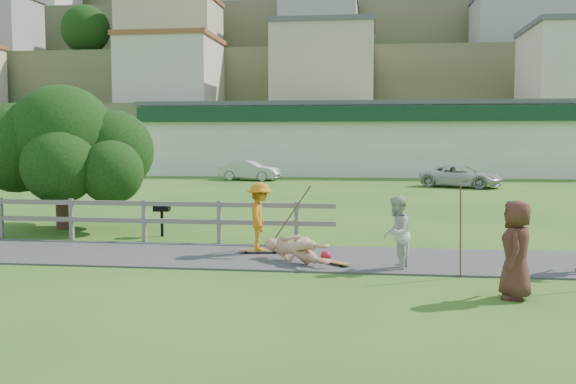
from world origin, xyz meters
name	(u,v)px	position (x,y,z in m)	size (l,w,h in m)	color
ground	(182,270)	(0.00, 0.00, 0.00)	(260.00, 260.00, 0.00)	#2B601B
path	(201,255)	(0.00, 1.50, 0.02)	(34.00, 3.00, 0.04)	#363639
fence	(49,213)	(-4.62, 3.30, 0.72)	(15.05, 0.10, 1.10)	#5E5A53
strip_mall	(373,138)	(4.00, 34.94, 2.58)	(32.50, 10.75, 5.10)	silver
hillside	(348,63)	(0.00, 91.31, 14.41)	(220.00, 67.00, 47.50)	#4F5E37
skater_rider	(260,221)	(1.32, 1.87, 0.79)	(1.02, 0.59, 1.59)	orange
skater_fallen	(297,249)	(2.29, 0.86, 0.32)	(1.78, 0.43, 0.65)	tan
spectator_a	(396,233)	(4.38, 0.50, 0.77)	(0.75, 0.58, 1.54)	beige
spectator_c	(516,250)	(6.30, -1.57, 0.84)	(0.82, 0.53, 1.68)	#4C251E
car_silver	(250,170)	(-3.61, 26.52, 0.62)	(1.30, 3.73, 1.23)	#9FA0A6
car_white	(461,176)	(8.66, 22.54, 0.59)	(1.97, 4.27, 1.19)	beige
tree	(63,170)	(-5.16, 5.23, 1.75)	(5.00, 5.00, 3.50)	black
bbq	(162,220)	(-1.82, 4.18, 0.46)	(0.43, 0.33, 0.92)	black
longboard_rider	(260,252)	(1.32, 1.87, 0.06)	(1.00, 0.24, 0.11)	olive
longboard_fallen	(334,264)	(3.09, 0.76, 0.05)	(0.86, 0.21, 0.10)	olive
helmet	(326,256)	(2.89, 1.21, 0.12)	(0.24, 0.24, 0.24)	#B0132C
pole_rider	(288,212)	(1.92, 2.27, 0.95)	(0.03, 0.03, 1.90)	#543421
pole_spec_left	(460,231)	(5.58, -0.03, 0.92)	(0.03, 0.03, 1.83)	#543421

